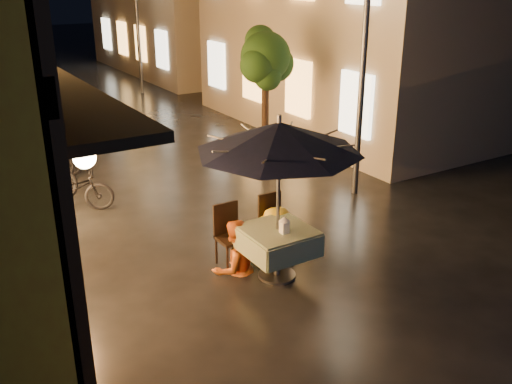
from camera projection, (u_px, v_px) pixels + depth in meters
ground at (290, 271)px, 8.66m from camera, size 90.00×90.00×0.00m
east_building_near at (379, 2)px, 16.23m from camera, size 7.30×9.30×6.80m
street_tree at (266, 60)px, 12.54m from camera, size 1.43×1.20×3.15m
streetlamp_near at (364, 47)px, 10.65m from camera, size 0.36×0.36×4.23m
streetlamp_far at (137, 11)px, 20.19m from camera, size 0.36×0.36×4.23m
cafe_table at (277, 241)px, 8.30m from camera, size 0.99×0.99×0.78m
patio_umbrella at (279, 137)px, 7.74m from camera, size 2.34×2.34×2.46m
cafe_chair_left at (229, 231)px, 8.71m from camera, size 0.42×0.42×0.97m
cafe_chair_right at (273, 220)px, 9.10m from camera, size 0.42×0.42×0.97m
table_lantern at (284, 224)px, 8.05m from camera, size 0.16×0.16×0.25m
person_orange at (234, 222)px, 8.41m from camera, size 0.81×0.65×1.58m
person_yellow at (277, 209)px, 8.81m from camera, size 1.07×0.65×1.62m
bicycle_0 at (70, 190)px, 10.65m from camera, size 1.71×1.14×0.85m
bicycle_1 at (29, 179)px, 10.93m from camera, size 1.84×0.91×1.06m
bicycle_2 at (41, 161)px, 12.16m from camera, size 1.82×0.66×0.95m
bicycle_3 at (36, 164)px, 11.92m from camera, size 1.62×0.48×0.97m
bicycle_4 at (25, 149)px, 12.92m from camera, size 1.96×1.09×0.98m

